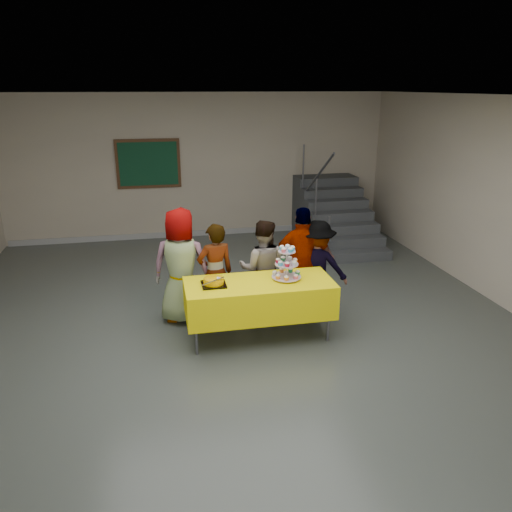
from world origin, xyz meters
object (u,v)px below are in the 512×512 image
(schoolchild_d, at_px, (303,261))
(schoolchild_b, at_px, (215,273))
(cupcake_stand, at_px, (287,265))
(noticeboard, at_px, (148,164))
(bear_cake, at_px, (214,281))
(schoolchild_a, at_px, (181,266))
(schoolchild_e, at_px, (317,267))
(schoolchild_c, at_px, (263,269))
(staircase, at_px, (333,217))
(bake_table, at_px, (259,298))

(schoolchild_d, bearing_deg, schoolchild_b, 13.40)
(cupcake_stand, xyz_separation_m, noticeboard, (-1.67, 4.76, 0.65))
(bear_cake, bearing_deg, schoolchild_a, 117.57)
(schoolchild_d, distance_m, noticeboard, 4.72)
(bear_cake, distance_m, noticeboard, 4.90)
(cupcake_stand, bearing_deg, schoolchild_e, 43.58)
(schoolchild_c, bearing_deg, schoolchild_d, -166.83)
(schoolchild_e, bearing_deg, schoolchild_c, 16.78)
(schoolchild_c, relative_size, staircase, 0.58)
(noticeboard, bearing_deg, schoolchild_b, -78.93)
(schoolchild_d, bearing_deg, schoolchild_c, 9.33)
(schoolchild_b, distance_m, noticeboard, 4.37)
(schoolchild_a, xyz_separation_m, schoolchild_e, (1.90, -0.09, -0.12))
(bake_table, xyz_separation_m, schoolchild_b, (-0.48, 0.60, 0.14))
(schoolchild_a, bearing_deg, schoolchild_d, -166.34)
(bear_cake, bearing_deg, noticeboard, 98.66)
(bake_table, bearing_deg, schoolchild_b, 128.98)
(schoolchild_a, height_order, staircase, staircase)
(bear_cake, height_order, noticeboard, noticeboard)
(schoolchild_e, relative_size, noticeboard, 1.04)
(bear_cake, distance_m, schoolchild_b, 0.60)
(bake_table, distance_m, schoolchild_c, 0.70)
(cupcake_stand, xyz_separation_m, schoolchild_b, (-0.85, 0.56, -0.25))
(schoolchild_a, bearing_deg, cupcake_stand, 169.08)
(schoolchild_e, bearing_deg, bake_table, 52.08)
(schoolchild_b, bearing_deg, bake_table, 117.15)
(schoolchild_a, height_order, schoolchild_b, schoolchild_a)
(schoolchild_b, xyz_separation_m, schoolchild_c, (0.67, 0.06, -0.00))
(bake_table, xyz_separation_m, schoolchild_e, (0.97, 0.62, 0.12))
(bear_cake, relative_size, schoolchild_b, 0.26)
(cupcake_stand, distance_m, bear_cake, 0.95)
(schoolchild_b, bearing_deg, staircase, -142.75)
(schoolchild_d, bearing_deg, noticeboard, -51.72)
(schoolchild_d, relative_size, schoolchild_e, 1.14)
(cupcake_stand, relative_size, schoolchild_c, 0.32)
(cupcake_stand, distance_m, schoolchild_e, 0.88)
(noticeboard, bearing_deg, cupcake_stand, -70.67)
(schoolchild_b, xyz_separation_m, noticeboard, (-0.82, 4.20, 0.90))
(bear_cake, height_order, schoolchild_e, schoolchild_e)
(schoolchild_d, distance_m, staircase, 3.74)
(schoolchild_b, bearing_deg, noticeboard, -90.76)
(cupcake_stand, distance_m, schoolchild_b, 1.05)
(schoolchild_a, xyz_separation_m, schoolchild_c, (1.12, -0.05, -0.10))
(schoolchild_b, bearing_deg, schoolchild_e, 168.91)
(schoolchild_d, bearing_deg, bake_table, 51.37)
(schoolchild_b, bearing_deg, cupcake_stand, 134.85)
(bake_table, xyz_separation_m, schoolchild_d, (0.76, 0.63, 0.22))
(schoolchild_b, height_order, staircase, staircase)
(staircase, bearing_deg, bear_cake, -127.34)
(schoolchild_e, bearing_deg, bear_cake, 40.92)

